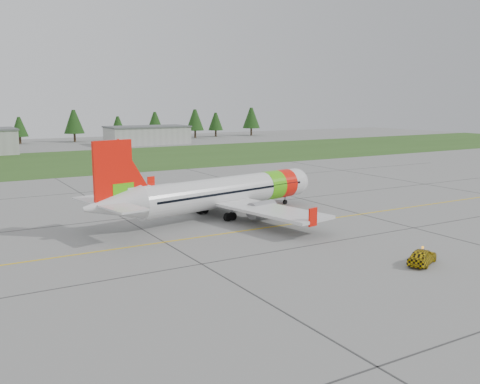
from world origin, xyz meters
TOP-DOWN VIEW (x-y plane):
  - ground at (0.00, 0.00)m, footprint 320.00×320.00m
  - aircraft at (-4.61, 15.55)m, footprint 31.17×29.16m
  - follow_me_car at (0.64, -9.22)m, footprint 1.87×1.99m
  - grass_strip at (0.00, 82.00)m, footprint 320.00×50.00m
  - taxi_guideline at (0.00, 8.00)m, footprint 120.00×0.25m
  - hangar_east at (25.00, 118.00)m, footprint 24.00×12.00m
  - treeline at (0.00, 138.00)m, footprint 160.00×8.00m

SIDE VIEW (x-z plane):
  - ground at x=0.00m, z-range 0.00..0.00m
  - taxi_guideline at x=0.00m, z-range 0.00..0.02m
  - grass_strip at x=0.00m, z-range 0.00..0.03m
  - follow_me_car at x=0.64m, z-range 0.00..3.92m
  - hangar_east at x=25.00m, z-range 0.00..5.20m
  - aircraft at x=-4.61m, z-range -2.02..7.51m
  - treeline at x=0.00m, z-range 0.00..10.00m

